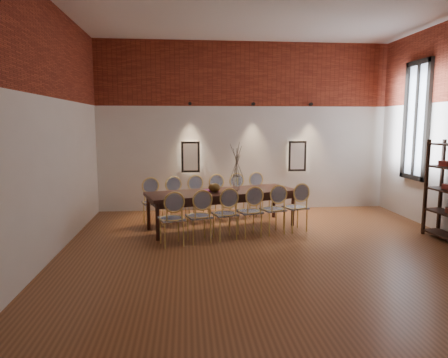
{
  "coord_description": "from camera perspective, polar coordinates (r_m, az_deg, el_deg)",
  "views": [
    {
      "loc": [
        -1.41,
        -6.08,
        2.1
      ],
      "look_at": [
        -0.7,
        1.37,
        1.05
      ],
      "focal_mm": 32.0,
      "sensor_mm": 36.0,
      "label": 1
    }
  ],
  "objects": [
    {
      "name": "brick_band_left",
      "position": [
        6.52,
        -25.11,
        17.42
      ],
      "size": [
        0.02,
        7.0,
        1.5
      ],
      "primitive_type": "cube",
      "color": "maroon",
      "rests_on": "ground"
    },
    {
      "name": "bowl",
      "position": [
        7.87,
        -1.38,
        -1.23
      ],
      "size": [
        0.24,
        0.24,
        0.18
      ],
      "primitive_type": "ellipsoid",
      "color": "#593C14",
      "rests_on": "dining_table"
    },
    {
      "name": "chair_near_d",
      "position": [
        7.46,
        3.68,
        -4.64
      ],
      "size": [
        0.55,
        0.55,
        0.94
      ],
      "primitive_type": null,
      "rotation": [
        0.0,
        0.0,
        0.29
      ],
      "color": "#DFC063",
      "rests_on": "floor"
    },
    {
      "name": "chair_near_f",
      "position": [
        7.94,
        10.17,
        -3.99
      ],
      "size": [
        0.55,
        0.55,
        0.94
      ],
      "primitive_type": null,
      "rotation": [
        0.0,
        0.0,
        0.29
      ],
      "color": "#DFC063",
      "rests_on": "floor"
    },
    {
      "name": "chair_near_b",
      "position": [
        7.1,
        -3.6,
        -5.3
      ],
      "size": [
        0.55,
        0.55,
        0.94
      ],
      "primitive_type": null,
      "rotation": [
        0.0,
        0.0,
        0.29
      ],
      "color": "#DFC063",
      "rests_on": "floor"
    },
    {
      "name": "niche_left",
      "position": [
        9.56,
        -4.81,
        3.16
      ],
      "size": [
        0.36,
        0.06,
        0.66
      ],
      "primitive_type": "cube",
      "color": "#FFEAC6",
      "rests_on": "wall_back"
    },
    {
      "name": "chair_far_e",
      "position": [
        9.02,
        2.34,
        -2.43
      ],
      "size": [
        0.55,
        0.55,
        0.94
      ],
      "primitive_type": null,
      "rotation": [
        0.0,
        0.0,
        3.43
      ],
      "color": "#DFC063",
      "rests_on": "floor"
    },
    {
      "name": "chair_far_a",
      "position": [
        8.41,
        -10.12,
        -3.32
      ],
      "size": [
        0.55,
        0.55,
        0.94
      ],
      "primitive_type": null,
      "rotation": [
        0.0,
        0.0,
        3.43
      ],
      "color": "#DFC063",
      "rests_on": "floor"
    },
    {
      "name": "chair_near_e",
      "position": [
        7.69,
        7.03,
        -4.31
      ],
      "size": [
        0.55,
        0.55,
        0.94
      ],
      "primitive_type": null,
      "rotation": [
        0.0,
        0.0,
        0.29
      ],
      "color": "#DFC063",
      "rests_on": "floor"
    },
    {
      "name": "window_glass",
      "position": [
        9.43,
        25.84,
        7.5
      ],
      "size": [
        0.02,
        0.78,
        2.38
      ],
      "primitive_type": "cube",
      "color": "silver",
      "rests_on": "wall_right"
    },
    {
      "name": "spot_fixture_right",
      "position": [
        9.97,
        12.3,
        10.39
      ],
      "size": [
        0.08,
        0.1,
        0.08
      ],
      "primitive_type": "cylinder",
      "rotation": [
        1.57,
        0.0,
        0.0
      ],
      "color": "black",
      "rests_on": "wall_back"
    },
    {
      "name": "chair_far_d",
      "position": [
        8.83,
        -0.61,
        -2.65
      ],
      "size": [
        0.55,
        0.55,
        0.94
      ],
      "primitive_type": null,
      "rotation": [
        0.0,
        0.0,
        3.43
      ],
      "color": "#DFC063",
      "rests_on": "floor"
    },
    {
      "name": "chair_far_b",
      "position": [
        8.52,
        -6.84,
        -3.1
      ],
      "size": [
        0.55,
        0.55,
        0.94
      ],
      "primitive_type": null,
      "rotation": [
        0.0,
        0.0,
        3.43
      ],
      "color": "#DFC063",
      "rests_on": "floor"
    },
    {
      "name": "niche_right",
      "position": [
        9.94,
        10.38,
        3.24
      ],
      "size": [
        0.36,
        0.06,
        0.66
      ],
      "primitive_type": "cube",
      "color": "#FFEAC6",
      "rests_on": "wall_back"
    },
    {
      "name": "chair_far_f",
      "position": [
        9.23,
        5.15,
        -2.21
      ],
      "size": [
        0.55,
        0.55,
        0.94
      ],
      "primitive_type": null,
      "rotation": [
        0.0,
        0.0,
        3.43
      ],
      "color": "#DFC063",
      "rests_on": "floor"
    },
    {
      "name": "vase",
      "position": [
        8.09,
        1.77,
        -0.55
      ],
      "size": [
        0.14,
        0.14,
        0.3
      ],
      "primitive_type": "cylinder",
      "color": "silver",
      "rests_on": "dining_table"
    },
    {
      "name": "chair_near_a",
      "position": [
        6.96,
        -7.49,
        -5.62
      ],
      "size": [
        0.55,
        0.55,
        0.94
      ],
      "primitive_type": null,
      "rotation": [
        0.0,
        0.0,
        0.29
      ],
      "color": "#DFC063",
      "rests_on": "floor"
    },
    {
      "name": "chair_near_c",
      "position": [
        7.27,
        0.13,
        -4.97
      ],
      "size": [
        0.55,
        0.55,
        0.94
      ],
      "primitive_type": null,
      "rotation": [
        0.0,
        0.0,
        0.29
      ],
      "color": "#DFC063",
      "rests_on": "floor"
    },
    {
      "name": "window_frame",
      "position": [
        9.42,
        25.74,
        7.51
      ],
      "size": [
        0.08,
        0.9,
        2.5
      ],
      "primitive_type": "cube",
      "color": "black",
      "rests_on": "wall_right"
    },
    {
      "name": "spot_fixture_mid",
      "position": [
        9.64,
        4.21,
        10.64
      ],
      "size": [
        0.08,
        0.1,
        0.08
      ],
      "primitive_type": "cylinder",
      "rotation": [
        1.57,
        0.0,
        0.0
      ],
      "color": "black",
      "rests_on": "wall_back"
    },
    {
      "name": "wall_front",
      "position": [
        2.9,
        23.74,
        5.35
      ],
      "size": [
        7.0,
        0.1,
        4.0
      ],
      "primitive_type": "cube",
      "color": "silver",
      "rests_on": "ground"
    },
    {
      "name": "wall_back",
      "position": [
        9.73,
        2.88,
        7.39
      ],
      "size": [
        7.0,
        0.1,
        4.0
      ],
      "primitive_type": "cube",
      "color": "silver",
      "rests_on": "ground"
    },
    {
      "name": "dried_branches",
      "position": [
        8.03,
        1.78,
        2.63
      ],
      "size": [
        0.5,
        0.5,
        0.7
      ],
      "primitive_type": null,
      "color": "brown",
      "rests_on": "vase"
    },
    {
      "name": "dining_table",
      "position": [
        8.07,
        -0.27,
        -4.36
      ],
      "size": [
        3.13,
        1.77,
        0.75
      ],
      "primitive_type": "cube",
      "rotation": [
        0.0,
        0.0,
        0.29
      ],
      "color": "#381C15",
      "rests_on": "floor"
    },
    {
      "name": "brick_band_back",
      "position": [
        9.73,
        2.99,
        14.77
      ],
      "size": [
        7.0,
        0.02,
        1.5
      ],
      "primitive_type": "cube",
      "color": "maroon",
      "rests_on": "ground"
    },
    {
      "name": "window_mullion",
      "position": [
        9.42,
        25.74,
        7.51
      ],
      "size": [
        0.06,
        0.06,
        2.4
      ],
      "primitive_type": "cube",
      "color": "black",
      "rests_on": "wall_right"
    },
    {
      "name": "floor",
      "position": [
        6.59,
        7.3,
        -10.76
      ],
      "size": [
        7.0,
        7.0,
        0.02
      ],
      "primitive_type": "cube",
      "color": "brown",
      "rests_on": "ground"
    },
    {
      "name": "chair_far_c",
      "position": [
        8.66,
        -3.67,
        -2.87
      ],
      "size": [
        0.55,
        0.55,
        0.94
      ],
      "primitive_type": null,
      "rotation": [
        0.0,
        0.0,
        3.43
      ],
      "color": "#DFC063",
      "rests_on": "floor"
    },
    {
      "name": "book",
      "position": [
        7.99,
        -1.85,
        -1.64
      ],
      "size": [
        0.3,
        0.25,
        0.03
      ],
      "primitive_type": "cube",
      "rotation": [
        0.0,
        0.0,
        0.29
      ],
      "color": "#7E0E6E",
      "rests_on": "dining_table"
    },
    {
      "name": "wall_left",
      "position": [
        6.45,
        -25.04,
        6.36
      ],
      "size": [
        0.1,
        7.0,
        4.0
      ],
      "primitive_type": "cube",
      "color": "silver",
      "rests_on": "ground"
    },
    {
      "name": "spot_fixture_left",
      "position": [
        9.51,
        -4.89,
        10.67
      ],
      "size": [
        0.08,
        0.1,
        0.08
      ],
      "primitive_type": "cylinder",
      "rotation": [
        1.57,
        0.0,
        0.0
      ],
      "color": "black",
      "rests_on": "wall_back"
    }
  ]
}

